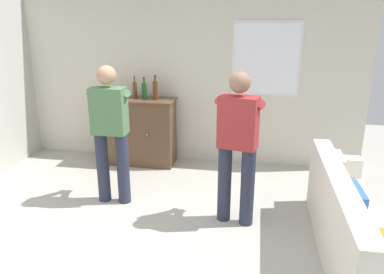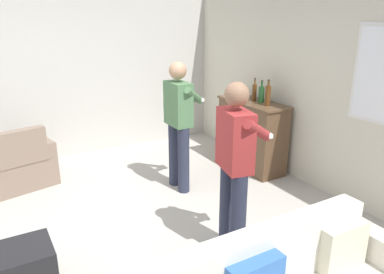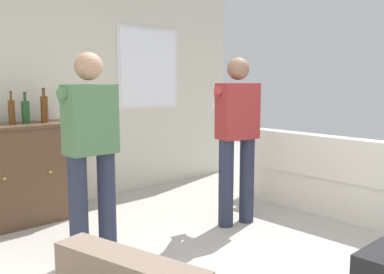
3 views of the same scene
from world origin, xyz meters
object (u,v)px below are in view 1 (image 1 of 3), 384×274
at_px(couch, 351,233).
at_px(person_standing_left, 111,129).
at_px(bottle_liquor_amber, 155,90).
at_px(person_standing_right, 238,142).
at_px(bottle_wine_green, 144,90).
at_px(sideboard_cabinet, 138,131).
at_px(bottle_spirits_clear, 135,90).

height_order(couch, person_standing_left, person_standing_left).
height_order(bottle_liquor_amber, person_standing_right, person_standing_right).
bearing_deg(bottle_wine_green, sideboard_cabinet, -159.64).
xyz_separation_m(sideboard_cabinet, person_standing_left, (0.10, -1.28, 0.43)).
relative_size(sideboard_cabinet, bottle_liquor_amber, 3.24).
relative_size(bottle_liquor_amber, person_standing_left, 0.21).
bearing_deg(sideboard_cabinet, person_standing_right, -43.06).
xyz_separation_m(bottle_liquor_amber, bottle_spirits_clear, (-0.32, 0.03, -0.02)).
bearing_deg(person_standing_right, bottle_liquor_amber, 130.98).
bearing_deg(sideboard_cabinet, bottle_wine_green, 20.36).
height_order(bottle_spirits_clear, person_standing_right, person_standing_right).
xyz_separation_m(bottle_liquor_amber, person_standing_right, (1.31, -1.51, -0.23)).
bearing_deg(bottle_wine_green, bottle_spirits_clear, -175.73).
height_order(bottle_wine_green, bottle_liquor_amber, bottle_liquor_amber).
distance_m(couch, person_standing_left, 2.78).
xyz_separation_m(person_standing_left, person_standing_right, (1.51, -0.23, 0.00)).
distance_m(bottle_wine_green, person_standing_right, 2.16).
distance_m(sideboard_cabinet, person_standing_right, 2.24).
bearing_deg(couch, person_standing_left, 161.96).
distance_m(bottle_spirits_clear, person_standing_right, 2.25).
bearing_deg(person_standing_left, couch, -18.04).
bearing_deg(bottle_spirits_clear, couch, -38.42).
height_order(couch, bottle_liquor_amber, bottle_liquor_amber).
bearing_deg(bottle_wine_green, couch, -40.09).
xyz_separation_m(couch, person_standing_left, (-2.59, 0.84, 0.60)).
xyz_separation_m(sideboard_cabinet, person_standing_right, (1.61, -1.50, 0.43)).
height_order(couch, person_standing_right, person_standing_right).
height_order(bottle_spirits_clear, person_standing_left, person_standing_left).
xyz_separation_m(sideboard_cabinet, bottle_spirits_clear, (-0.03, 0.03, 0.64)).
relative_size(couch, bottle_wine_green, 7.79).
bearing_deg(bottle_spirits_clear, sideboard_cabinet, -51.56).
distance_m(couch, bottle_liquor_amber, 3.30).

